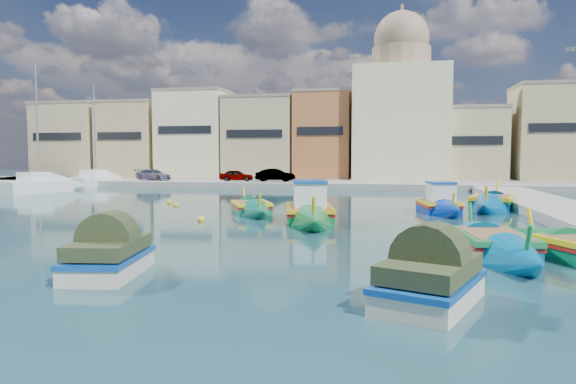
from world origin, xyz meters
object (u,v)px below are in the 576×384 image
(luzzu_blue_cabin, at_px, (438,207))
(tender_far, at_px, (430,283))
(yacht_north, at_px, (105,181))
(yacht_midnorth, at_px, (53,186))
(luzzu_blue_south, at_px, (493,246))
(luzzu_cyan_mid, at_px, (492,204))
(luzzu_turquoise_cabin, at_px, (309,214))
(church_block, at_px, (400,108))
(luzzu_green, at_px, (251,209))
(tender_near, at_px, (109,258))

(luzzu_blue_cabin, bearing_deg, tender_far, -95.68)
(tender_far, xyz_separation_m, yacht_north, (-30.70, 38.46, -0.03))
(luzzu_blue_cabin, distance_m, yacht_midnorth, 33.40)
(luzzu_blue_south, bearing_deg, yacht_midnorth, 145.14)
(luzzu_cyan_mid, distance_m, yacht_midnorth, 35.92)
(yacht_midnorth, bearing_deg, tender_far, -43.95)
(luzzu_turquoise_cabin, bearing_deg, church_block, 81.85)
(tender_far, distance_m, yacht_north, 49.22)
(luzzu_green, bearing_deg, tender_near, -89.54)
(yacht_north, bearing_deg, luzzu_turquoise_cabin, -44.04)
(luzzu_green, bearing_deg, luzzu_blue_south, -42.06)
(luzzu_green, distance_m, tender_near, 14.91)
(tender_far, relative_size, yacht_midnorth, 0.30)
(luzzu_green, height_order, luzzu_blue_south, luzzu_blue_south)
(luzzu_blue_south, xyz_separation_m, tender_near, (-10.74, -5.11, 0.20))
(luzzu_turquoise_cabin, bearing_deg, yacht_midnorth, 148.39)
(luzzu_blue_south, height_order, tender_far, luzzu_blue_south)
(luzzu_cyan_mid, relative_size, luzzu_blue_south, 1.08)
(luzzu_blue_cabin, bearing_deg, yacht_north, 148.58)
(church_block, bearing_deg, tender_near, -100.33)
(luzzu_blue_cabin, distance_m, luzzu_blue_south, 12.32)
(tender_near, relative_size, tender_far, 0.91)
(luzzu_blue_cabin, xyz_separation_m, luzzu_cyan_mid, (3.34, 2.77, -0.04))
(luzzu_blue_cabin, distance_m, luzzu_green, 10.54)
(luzzu_cyan_mid, xyz_separation_m, tender_near, (-13.46, -20.19, 0.18))
(luzzu_turquoise_cabin, relative_size, luzzu_cyan_mid, 1.06)
(church_block, bearing_deg, luzzu_turquoise_cabin, -98.15)
(tender_far, bearing_deg, luzzu_blue_cabin, 84.32)
(luzzu_green, relative_size, yacht_north, 0.64)
(luzzu_turquoise_cabin, bearing_deg, tender_near, -106.29)
(luzzu_turquoise_cabin, relative_size, tender_near, 3.07)
(yacht_midnorth, bearing_deg, luzzu_cyan_mid, -12.05)
(church_block, height_order, luzzu_cyan_mid, church_block)
(luzzu_turquoise_cabin, distance_m, luzzu_blue_cabin, 8.40)
(tender_near, bearing_deg, luzzu_green, 90.46)
(tender_near, bearing_deg, luzzu_blue_cabin, 59.85)
(luzzu_blue_south, distance_m, tender_far, 6.75)
(luzzu_turquoise_cabin, xyz_separation_m, yacht_midnorth, (-25.22, 15.53, 0.09))
(yacht_north, bearing_deg, yacht_midnorth, -85.44)
(luzzu_blue_south, bearing_deg, church_block, 93.16)
(luzzu_blue_cabin, relative_size, luzzu_green, 1.07)
(luzzu_green, relative_size, yacht_midnorth, 0.62)
(tender_near, height_order, yacht_north, yacht_north)
(yacht_midnorth, bearing_deg, luzzu_blue_cabin, -17.91)
(luzzu_blue_south, relative_size, tender_far, 2.45)
(luzzu_cyan_mid, bearing_deg, tender_near, -123.69)
(church_block, height_order, luzzu_blue_cabin, church_block)
(church_block, bearing_deg, luzzu_blue_cabin, -86.73)
(luzzu_blue_cabin, distance_m, yacht_north, 38.14)
(luzzu_cyan_mid, distance_m, luzzu_blue_south, 15.32)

